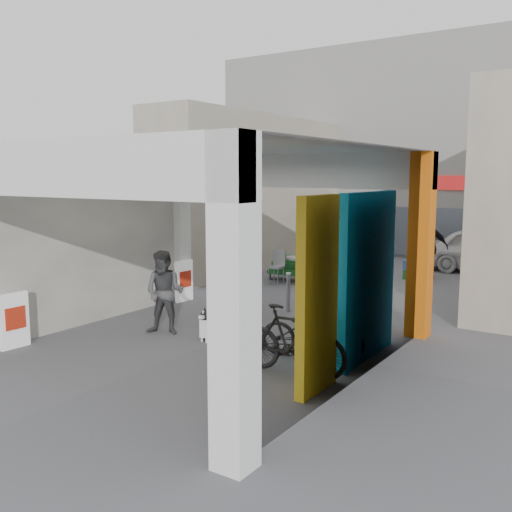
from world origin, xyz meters
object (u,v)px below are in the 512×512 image
Objects in this scene: cafe_set at (300,271)px; bicycle_rear at (292,340)px; border_collie at (208,327)px; man_back_turned at (165,293)px; man_with_dog at (223,290)px; bicycle_front at (312,332)px; produce_stand at (287,270)px; man_elderly at (354,303)px; white_van at (491,251)px; man_crates at (429,247)px.

bicycle_rear reaches higher than cafe_set.
man_back_turned reaches higher than border_collie.
man_with_dog is at bearing -75.11° from cafe_set.
bicycle_front is (3.53, -5.90, 0.13)m from cafe_set.
man_with_dog is at bearing 0.88° from man_back_turned.
produce_stand is at bearing 25.80° from bicycle_rear.
bicycle_rear is at bearing 171.97° from bicycle_front.
bicycle_rear is (-0.08, -2.15, -0.18)m from man_elderly.
white_van is (3.77, 10.82, -0.11)m from man_back_turned.
produce_stand is 6.39m from man_elderly.
man_with_dog is 1.03× the size of bicycle_front.
man_back_turned is at bearing 53.81° from man_crates.
man_elderly is 9.31m from white_van.
white_van is (4.74, 4.53, 0.43)m from produce_stand.
man_crates is (2.88, 2.59, 0.61)m from cafe_set.
man_back_turned reaches higher than bicycle_front.
man_elderly is at bearing 177.61° from white_van.
man_elderly is 0.77× the size of man_crates.
cafe_set is at bearing -106.66° from man_with_dog.
bicycle_rear is at bearing -37.19° from produce_stand.
man_back_turned is (0.97, -6.29, 0.54)m from produce_stand.
cafe_set is 0.37× the size of white_van.
man_elderly is (3.27, 1.53, -0.09)m from man_back_turned.
white_van is at bearing 48.94° from man_back_turned.
produce_stand is at bearing 18.67° from bicycle_front.
man_back_turned is 0.86× the size of man_crates.
man_back_turned is 11.46m from white_van.
man_with_dog is 2.07m from bicycle_front.
man_with_dog reaches higher than white_van.
man_elderly is 2.15m from bicycle_rear.
man_with_dog is at bearing -168.88° from man_elderly.
white_van reaches higher than bicycle_front.
man_elderly is 0.82× the size of bicycle_front.
cafe_set is 2.44× the size of border_collie.
white_van is at bearing 71.92° from man_elderly.
man_elderly is 0.35× the size of white_van.
man_crates is 0.45× the size of white_van.
border_collie is 2.12m from bicycle_front.
produce_stand reaches higher than border_collie.
border_collie is 0.36× the size of bicycle_front.
produce_stand is 0.66× the size of man_back_turned.
bicycle_front is at bearing 142.67° from man_with_dog.
man_crates is at bearing 41.97° from cafe_set.
man_elderly is at bearing 14.60° from border_collie.
white_van reaches higher than cafe_set.
man_back_turned is at bearing -8.81° from man_with_dog.
white_van is at bearing -136.13° from man_with_dog.
man_back_turned is at bearing 73.82° from bicycle_rear.
bicycle_front is (3.09, 0.25, -0.35)m from man_back_turned.
man_elderly is at bearing 174.60° from man_with_dog.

